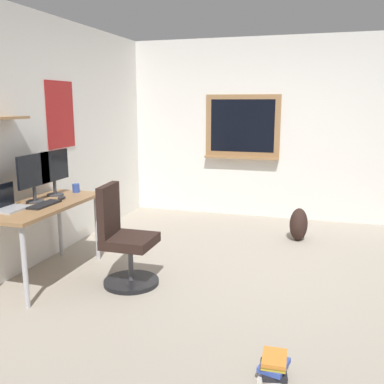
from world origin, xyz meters
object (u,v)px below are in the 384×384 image
Objects in this scene: keyboard at (44,204)px; backpack at (299,224)px; computer_mouse at (62,198)px; coffee_mug at (76,188)px; desk at (43,212)px; monitor_secondary at (54,169)px; book_stack_on_floor at (274,366)px; office_chair at (124,242)px; laptop at (8,204)px; monitor_primary at (34,174)px.

keyboard is 3.04m from backpack.
coffee_mug is at bearing 8.20° from computer_mouse.
monitor_secondary is at bearing 14.38° from desk.
monitor_secondary is 0.53m from keyboard.
monitor_secondary is 5.04× the size of coffee_mug.
computer_mouse is at bearing -171.80° from coffee_mug.
office_chair is at bearing 55.59° from book_stack_on_floor.
computer_mouse is at bearing 62.56° from book_stack_on_floor.
coffee_mug is 0.38× the size of book_stack_on_floor.
office_chair reaches higher than computer_mouse.
laptop is at bearing 157.28° from computer_mouse.
book_stack_on_floor is (-1.31, -2.40, -0.94)m from monitor_secondary.
book_stack_on_floor is at bearing -123.41° from coffee_mug.
laptop reaches higher than backpack.
office_chair reaches higher than backpack.
laptop reaches higher than desk.
book_stack_on_floor is at bearing -104.86° from laptop.
monitor_primary is 0.35m from computer_mouse.
laptop is 2.64m from book_stack_on_floor.
monitor_secondary is (0.33, 0.00, 0.00)m from monitor_primary.
desk is 3.57× the size of keyboard.
monitor_primary is at bearing 128.88° from backpack.
monitor_secondary is 2.97m from backpack.
monitor_secondary is at bearing 72.91° from office_chair.
laptop is 2.98× the size of computer_mouse.
keyboard is 0.92× the size of backpack.
backpack is (1.73, -2.21, -0.56)m from computer_mouse.
monitor_primary is 5.04× the size of coffee_mug.
desk is 2.57m from book_stack_on_floor.
coffee_mug is (0.63, 0.05, 0.04)m from keyboard.
monitor_secondary reaches higher than keyboard.
backpack is at bearing -51.87° from computer_mouse.
office_chair is 0.82m from keyboard.
office_chair is at bearing -86.29° from monitor_primary.
book_stack_on_floor is at bearing -118.62° from monitor_secondary.
computer_mouse reaches higher than book_stack_on_floor.
book_stack_on_floor is (-0.65, -2.45, -0.73)m from laptop.
backpack is at bearing -47.64° from keyboard.
office_chair is at bearing -83.50° from desk.
computer_mouse is 0.26× the size of backpack.
laptop is 0.70m from monitor_secondary.
office_chair is 2.57× the size of keyboard.
monitor_primary is at bearing 59.14° from keyboard.
monitor_primary is at bearing 70.47° from desk.
desk reaches higher than book_stack_on_floor.
office_chair is at bearing -121.36° from coffee_mug.
keyboard reaches higher than desk.
keyboard reaches higher than backpack.
coffee_mug is 2.71m from backpack.
monitor_secondary reaches higher than coffee_mug.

